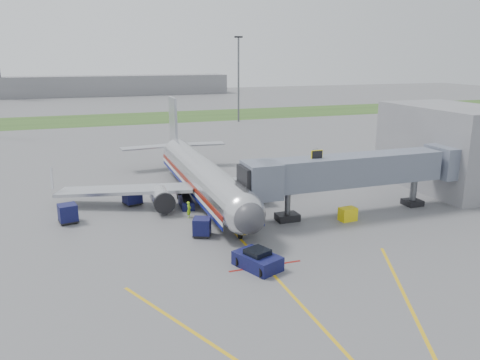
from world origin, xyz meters
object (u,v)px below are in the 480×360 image
object	(u,v)px
pushback_tug	(257,260)
ramp_worker	(189,210)
belt_loader	(186,202)
airliner	(202,175)

from	to	relation	value
pushback_tug	ramp_worker	bearing A→B (deg)	100.05
belt_loader	ramp_worker	size ratio (longest dim) A/B	2.44
belt_loader	ramp_worker	xyz separation A→B (m)	(-0.50, -3.52, 0.35)
ramp_worker	airliner	bearing A→B (deg)	10.62
pushback_tug	belt_loader	xyz separation A→B (m)	(-1.81, 16.60, -0.14)
pushback_tug	belt_loader	bearing A→B (deg)	96.24
pushback_tug	ramp_worker	xyz separation A→B (m)	(-2.32, 13.08, 0.20)
airliner	belt_loader	bearing A→B (deg)	-133.13
pushback_tug	belt_loader	size ratio (longest dim) A/B	1.03
airliner	ramp_worker	xyz separation A→B (m)	(-3.00, -6.19, -1.81)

